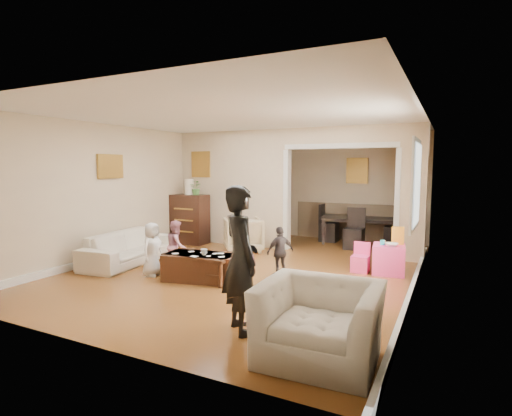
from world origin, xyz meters
The scene contains 27 objects.
floor centered at (0.00, 0.00, 0.00)m, with size 7.00×7.00×0.00m, color #A4642A.
partition_left centered at (-1.38, 1.80, 1.30)m, with size 2.75×0.18×2.60m, color tan.
partition_right centered at (2.48, 1.80, 1.30)m, with size 0.55×0.18×2.60m, color tan.
partition_header centered at (1.10, 1.80, 2.42)m, with size 2.22×0.18×0.35m, color tan.
window_pane centered at (2.73, -0.40, 1.55)m, with size 0.03×0.95×1.10m, color white.
framed_art_partition centered at (-2.20, 1.70, 1.85)m, with size 0.45×0.03×0.55m, color brown.
framed_art_sofa_wall centered at (-2.71, -0.60, 1.80)m, with size 0.03×0.55×0.40m, color brown.
framed_art_alcove centered at (1.10, 3.44, 1.70)m, with size 0.45×0.03×0.55m, color brown.
sofa centered at (-2.20, -0.69, 0.29)m, with size 1.99×0.78×0.58m, color beige.
armchair_back centered at (-0.79, 1.17, 0.36)m, with size 0.76×0.78×0.71m, color #C4AD88.
armchair_front centered at (2.12, -2.75, 0.36)m, with size 1.10×0.96×0.71m, color beige.
dresser centered at (-2.33, 1.39, 0.57)m, with size 0.83×0.47×1.15m, color black.
table_lamp centered at (-2.33, 1.39, 1.33)m, with size 0.22×0.22×0.36m, color #FFEFCF.
potted_plant centered at (-2.13, 1.39, 1.31)m, with size 0.30×0.26×0.33m, color #457936.
coffee_table centered at (-0.36, -1.06, 0.21)m, with size 1.12×0.56×0.42m, color #3C1E13.
coffee_cup centered at (-0.26, -1.11, 0.47)m, with size 0.10×0.10×0.10m, color silver.
play_table centered at (2.26, 0.66, 0.25)m, with size 0.51×0.51×0.49m, color #FF439B.
cereal_box centered at (2.38, 0.76, 0.64)m, with size 0.20×0.07×0.30m, color yellow.
cyan_cup centered at (2.16, 0.61, 0.53)m, with size 0.08×0.08×0.08m, color #29BDCF.
toy_block centered at (2.14, 0.78, 0.52)m, with size 0.08×0.06×0.05m, color red.
play_bowl centered at (2.31, 0.54, 0.52)m, with size 0.22×0.22×0.05m, color white.
dining_table centered at (1.29, 3.08, 0.31)m, with size 1.78×0.99×0.62m, color black.
adult_person centered at (1.16, -2.51, 0.80)m, with size 0.58×0.38×1.60m, color black.
child_kneel_a centered at (-1.21, -1.21, 0.44)m, with size 0.43×0.28×0.88m, color white.
child_kneel_b centered at (-1.06, -0.76, 0.44)m, with size 0.43×0.33×0.88m, color #CB7E8E.
child_toddler centered at (0.69, -0.31, 0.41)m, with size 0.48×0.20×0.82m, color black.
craft_papers centered at (-0.30, -1.08, 0.42)m, with size 0.90×0.47×0.00m.
Camera 1 is at (3.17, -6.20, 1.79)m, focal length 27.89 mm.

